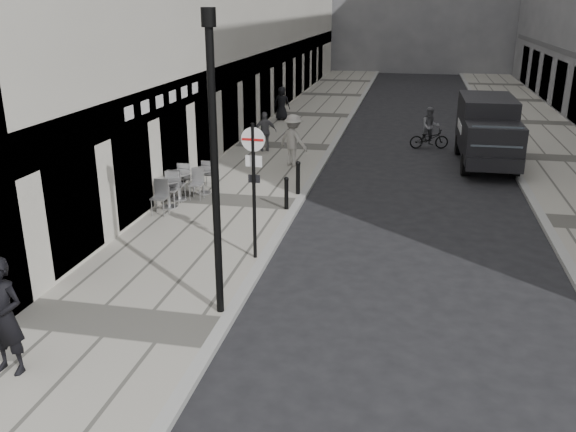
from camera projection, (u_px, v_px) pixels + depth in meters
name	position (u px, v px, depth m)	size (l,w,h in m)	color
sidewalk	(284.00, 147.00, 25.66)	(4.00, 60.00, 0.12)	gray
far_sidewalk	(562.00, 160.00, 23.57)	(4.00, 60.00, 0.12)	gray
walking_man	(4.00, 317.00, 9.64)	(0.72, 0.47, 1.98)	black
sign_post	(254.00, 173.00, 13.72)	(0.55, 0.10, 3.19)	black
lamppost	(214.00, 155.00, 10.86)	(0.25, 0.25, 5.62)	black
bollard_near	(286.00, 194.00, 17.61)	(0.12, 0.12, 0.90)	black
bollard_far	(298.00, 179.00, 18.99)	(0.13, 0.13, 0.99)	black
panel_van	(487.00, 128.00, 22.73)	(2.00, 5.22, 2.44)	black
cyclist	(430.00, 133.00, 25.40)	(1.69, 0.89, 1.73)	black
pedestrian_a	(265.00, 132.00, 24.42)	(0.93, 0.39, 1.58)	#5B5B60
pedestrian_b	(293.00, 140.00, 22.19)	(1.22, 0.70, 1.88)	gray
pedestrian_c	(282.00, 103.00, 30.94)	(0.82, 0.54, 1.68)	black
cafe_table_near	(203.00, 179.00, 19.06)	(0.72, 1.63, 0.93)	#B0B0B2
cafe_table_mid	(178.00, 183.00, 18.46)	(0.78, 1.75, 1.00)	silver
cafe_table_far	(168.00, 191.00, 17.73)	(0.77, 1.75, 0.99)	#A6A6A8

